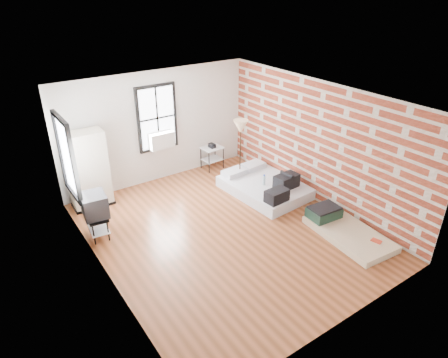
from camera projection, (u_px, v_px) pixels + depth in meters
ground at (226, 231)px, 8.31m from camera, size 6.00×6.00×0.00m
room_shell at (226, 146)px, 7.90m from camera, size 5.02×6.02×2.80m
mattress_main at (266, 186)px, 9.71m from camera, size 1.63×2.12×0.65m
mattress_bare at (343, 228)px, 8.20m from camera, size 1.09×1.87×0.39m
wardrobe at (88, 170)px, 8.88m from camera, size 0.91×0.53×1.78m
side_table at (212, 152)px, 10.79m from camera, size 0.58×0.48×0.73m
floor_lamp at (241, 130)px, 9.58m from camera, size 0.36×0.36×1.68m
tv_stand at (95, 207)px, 7.89m from camera, size 0.53×0.71×0.95m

